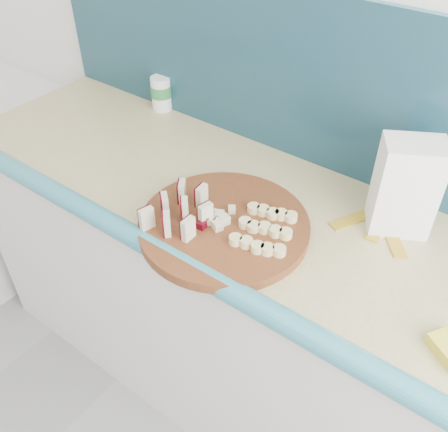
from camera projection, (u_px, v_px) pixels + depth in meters
kitchen_counter at (269, 320)px, 1.65m from camera, size 2.20×0.63×0.91m
backsplash at (341, 92)px, 1.37m from camera, size 2.20×0.02×0.50m
cutting_board at (224, 226)px, 1.30m from camera, size 0.55×0.55×0.03m
apple_wedges at (180, 210)px, 1.28m from camera, size 0.14×0.20×0.06m
apple_chunks at (214, 216)px, 1.29m from camera, size 0.08×0.08×0.02m
banana_slices at (265, 229)px, 1.26m from camera, size 0.17×0.19×0.02m
flour_bag at (405, 187)px, 1.24m from camera, size 0.18×0.17×0.26m
canister at (161, 93)px, 1.78m from camera, size 0.07×0.07×0.12m
banana_peel at (375, 226)px, 1.32m from camera, size 0.22×0.18×0.01m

